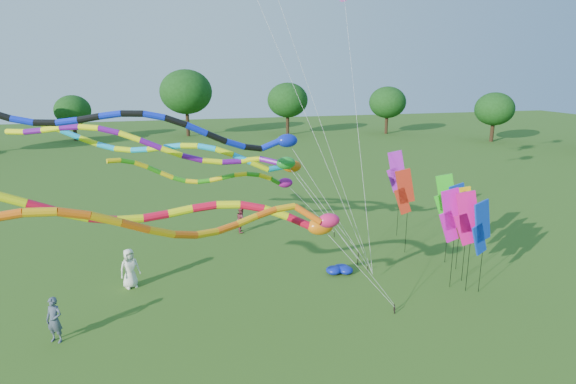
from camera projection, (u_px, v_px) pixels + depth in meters
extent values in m
plane|color=#215015|center=(356.00, 331.00, 18.24)|extent=(160.00, 160.00, 0.00)
cylinder|color=#382314|center=(492.00, 130.00, 64.29)|extent=(0.50, 0.50, 3.33)
ellipsoid|color=#12390F|center=(496.00, 96.00, 63.20)|extent=(7.03, 7.03, 5.98)
cylinder|color=#382314|center=(386.00, 124.00, 73.19)|extent=(0.50, 0.50, 2.81)
ellipsoid|color=#12390F|center=(388.00, 99.00, 72.27)|extent=(5.93, 5.93, 5.04)
cylinder|color=#382314|center=(288.00, 124.00, 69.94)|extent=(0.50, 0.50, 3.56)
ellipsoid|color=#12390F|center=(288.00, 91.00, 68.78)|extent=(7.52, 7.52, 6.39)
cylinder|color=#382314|center=(191.00, 127.00, 66.27)|extent=(0.50, 0.50, 3.50)
ellipsoid|color=#12390F|center=(189.00, 93.00, 65.13)|extent=(7.38, 7.38, 6.27)
cylinder|color=#382314|center=(85.00, 138.00, 60.27)|extent=(0.50, 0.50, 2.27)
ellipsoid|color=#12390F|center=(82.00, 114.00, 59.53)|extent=(4.79, 4.79, 4.07)
cylinder|color=black|center=(395.00, 310.00, 19.49)|extent=(0.05, 0.05, 0.30)
cylinder|color=silver|center=(359.00, 268.00, 18.68)|extent=(0.02, 0.02, 4.87)
ellipsoid|color=orange|center=(320.00, 226.00, 17.91)|extent=(1.02, 0.66, 0.66)
cylinder|color=red|center=(300.00, 222.00, 17.79)|extent=(0.30, 0.30, 0.96)
cylinder|color=#DBE10B|center=(276.00, 213.00, 17.71)|extent=(0.30, 0.30, 0.93)
cylinder|color=red|center=(252.00, 207.00, 17.62)|extent=(0.30, 0.30, 0.88)
cylinder|color=#DBE10B|center=(228.00, 205.00, 17.51)|extent=(0.30, 0.30, 0.86)
cylinder|color=red|center=(205.00, 207.00, 17.37)|extent=(0.30, 0.30, 0.86)
cylinder|color=#DBE10B|center=(181.00, 211.00, 17.19)|extent=(0.30, 0.30, 0.87)
cylinder|color=red|center=(156.00, 216.00, 16.94)|extent=(0.30, 0.30, 0.87)
cylinder|color=#DBE10B|center=(130.00, 219.00, 16.63)|extent=(0.30, 0.30, 0.88)
cylinder|color=red|center=(103.00, 219.00, 16.25)|extent=(0.30, 0.30, 0.90)
cylinder|color=#DBE10B|center=(74.00, 215.00, 15.83)|extent=(0.30, 0.30, 0.93)
cylinder|color=red|center=(43.00, 208.00, 15.41)|extent=(0.30, 0.30, 0.95)
cylinder|color=#DBE10B|center=(11.00, 199.00, 15.02)|extent=(0.30, 0.30, 0.94)
cylinder|color=black|center=(394.00, 307.00, 19.72)|extent=(0.05, 0.05, 0.30)
cylinder|color=silver|center=(364.00, 266.00, 18.36)|extent=(0.02, 0.02, 5.34)
ellipsoid|color=#E9195A|center=(329.00, 220.00, 17.04)|extent=(0.81, 0.52, 0.52)
cylinder|color=#FF610D|center=(308.00, 214.00, 16.84)|extent=(0.24, 0.24, 1.07)
cylinder|color=#FFAA0D|center=(285.00, 208.00, 16.64)|extent=(0.24, 0.24, 0.75)
cylinder|color=#FF610D|center=(266.00, 213.00, 16.29)|extent=(0.24, 0.24, 0.76)
cylinder|color=#FFAA0D|center=(247.00, 220.00, 15.90)|extent=(0.24, 0.24, 0.77)
cylinder|color=#FF610D|center=(227.00, 228.00, 15.45)|extent=(0.24, 0.24, 0.77)
cylinder|color=#FFAA0D|center=(207.00, 233.00, 14.94)|extent=(0.24, 0.24, 0.78)
cylinder|color=#FF610D|center=(185.00, 235.00, 14.38)|extent=(0.24, 0.24, 0.81)
cylinder|color=#FFAA0D|center=(161.00, 232.00, 13.80)|extent=(0.24, 0.24, 0.84)
cylinder|color=#FF610D|center=(135.00, 226.00, 13.22)|extent=(0.24, 0.24, 0.85)
cylinder|color=#FFAA0D|center=(106.00, 219.00, 12.68)|extent=(0.24, 0.24, 0.83)
cylinder|color=#FF610D|center=(74.00, 214.00, 12.21)|extent=(0.24, 0.24, 0.78)
cylinder|color=#FFAA0D|center=(40.00, 212.00, 11.84)|extent=(0.24, 0.24, 0.76)
cylinder|color=#FF610D|center=(5.00, 216.00, 11.55)|extent=(0.24, 0.24, 0.77)
cylinder|color=black|center=(358.00, 262.00, 24.38)|extent=(0.05, 0.05, 0.30)
cylinder|color=silver|center=(323.00, 213.00, 23.65)|extent=(0.02, 0.02, 6.19)
ellipsoid|color=#198A22|center=(286.00, 163.00, 22.95)|extent=(0.93, 0.60, 0.60)
cylinder|color=#680C8D|center=(269.00, 161.00, 23.12)|extent=(0.27, 0.27, 1.02)
cylinder|color=#FEFF0D|center=(250.00, 160.00, 23.24)|extent=(0.27, 0.27, 0.92)
cylinder|color=#680C8D|center=(232.00, 162.00, 23.06)|extent=(0.27, 0.27, 0.92)
cylinder|color=#FEFF0D|center=(212.00, 161.00, 22.83)|extent=(0.27, 0.27, 0.93)
cylinder|color=#680C8D|center=(192.00, 158.00, 22.56)|extent=(0.27, 0.27, 0.96)
cylinder|color=#FEFF0D|center=(172.00, 152.00, 22.27)|extent=(0.27, 0.27, 0.99)
cylinder|color=#680C8D|center=(151.00, 144.00, 22.01)|extent=(0.27, 0.27, 0.99)
cylinder|color=#FEFF0D|center=(130.00, 137.00, 21.81)|extent=(0.27, 0.27, 0.96)
cylinder|color=#680C8D|center=(109.00, 131.00, 21.70)|extent=(0.27, 0.27, 0.93)
cylinder|color=#FEFF0D|center=(89.00, 127.00, 21.68)|extent=(0.27, 0.27, 0.91)
cylinder|color=#680C8D|center=(70.00, 127.00, 21.77)|extent=(0.27, 0.27, 0.92)
cylinder|color=#FEFF0D|center=(51.00, 129.00, 21.91)|extent=(0.27, 0.27, 0.93)
cylinder|color=#680C8D|center=(33.00, 131.00, 22.09)|extent=(0.27, 0.27, 0.93)
cylinder|color=#FEFF0D|center=(16.00, 132.00, 22.25)|extent=(0.27, 0.27, 0.92)
cylinder|color=black|center=(368.00, 268.00, 23.54)|extent=(0.05, 0.05, 0.30)
cylinder|color=silver|center=(330.00, 207.00, 22.13)|extent=(0.02, 0.02, 7.57)
ellipsoid|color=#0B1EA7|center=(287.00, 141.00, 20.76)|extent=(0.90, 0.58, 0.58)
cylinder|color=#0D24D6|center=(270.00, 145.00, 20.61)|extent=(0.26, 0.26, 0.85)
cylinder|color=black|center=(253.00, 148.00, 20.33)|extent=(0.26, 0.26, 0.83)
cylinder|color=#0D24D6|center=(235.00, 144.00, 19.88)|extent=(0.26, 0.26, 0.86)
cylinder|color=black|center=(216.00, 137.00, 19.43)|extent=(0.26, 0.26, 0.89)
cylinder|color=#0D24D6|center=(196.00, 129.00, 19.02)|extent=(0.26, 0.26, 0.88)
cylinder|color=black|center=(176.00, 121.00, 18.67)|extent=(0.26, 0.26, 0.85)
cylinder|color=#0D24D6|center=(154.00, 116.00, 18.41)|extent=(0.26, 0.26, 0.81)
cylinder|color=black|center=(132.00, 114.00, 18.25)|extent=(0.26, 0.26, 0.80)
cylinder|color=#0D24D6|center=(110.00, 115.00, 18.17)|extent=(0.26, 0.26, 0.82)
cylinder|color=black|center=(89.00, 118.00, 18.15)|extent=(0.26, 0.26, 0.83)
cylinder|color=#0D24D6|center=(67.00, 122.00, 18.13)|extent=(0.26, 0.26, 0.82)
cylinder|color=black|center=(45.00, 123.00, 18.09)|extent=(0.26, 0.26, 0.81)
cylinder|color=#0D24D6|center=(22.00, 121.00, 17.98)|extent=(0.26, 0.26, 0.82)
cylinder|color=black|center=(358.00, 254.00, 25.36)|extent=(0.05, 0.05, 0.30)
cylinder|color=silver|center=(326.00, 210.00, 24.65)|extent=(0.02, 0.02, 5.83)
ellipsoid|color=#CB5E0B|center=(292.00, 166.00, 23.97)|extent=(0.96, 0.62, 0.62)
cylinder|color=#0EAEEF|center=(277.00, 168.00, 23.74)|extent=(0.28, 0.28, 0.93)
cylinder|color=#D6ED0C|center=(260.00, 166.00, 23.41)|extent=(0.28, 0.28, 0.93)
cylinder|color=#0EAEEF|center=(242.00, 159.00, 23.20)|extent=(0.28, 0.28, 0.92)
cylinder|color=#D6ED0C|center=(225.00, 152.00, 23.06)|extent=(0.28, 0.28, 0.89)
cylinder|color=#0EAEEF|center=(207.00, 147.00, 23.02)|extent=(0.28, 0.28, 0.85)
cylinder|color=#D6ED0C|center=(190.00, 146.00, 23.07)|extent=(0.28, 0.28, 0.85)
cylinder|color=#0EAEEF|center=(173.00, 146.00, 23.20)|extent=(0.28, 0.28, 0.86)
cylinder|color=#D6ED0C|center=(156.00, 148.00, 23.37)|extent=(0.28, 0.28, 0.87)
cylinder|color=#0EAEEF|center=(140.00, 150.00, 23.53)|extent=(0.28, 0.28, 0.86)
cylinder|color=#D6ED0C|center=(123.00, 149.00, 23.65)|extent=(0.28, 0.28, 0.85)
cylinder|color=#0EAEEF|center=(106.00, 147.00, 23.68)|extent=(0.28, 0.28, 0.87)
cylinder|color=#D6ED0C|center=(89.00, 141.00, 23.62)|extent=(0.28, 0.28, 0.90)
cylinder|color=#0EAEEF|center=(71.00, 134.00, 23.48)|extent=(0.28, 0.28, 0.92)
cylinder|color=#D6ED0C|center=(51.00, 127.00, 23.27)|extent=(0.28, 0.28, 0.91)
cylinder|color=black|center=(334.00, 234.00, 28.35)|extent=(0.05, 0.05, 0.30)
cylinder|color=silver|center=(310.00, 208.00, 27.48)|extent=(0.02, 0.02, 4.42)
ellipsoid|color=#910D74|center=(285.00, 183.00, 26.63)|extent=(0.86, 0.55, 0.55)
cylinder|color=#299213|center=(275.00, 181.00, 26.13)|extent=(0.25, 0.25, 0.94)
cylinder|color=yellow|center=(265.00, 177.00, 25.64)|extent=(0.25, 0.25, 0.67)
cylinder|color=#299213|center=(253.00, 174.00, 25.51)|extent=(0.25, 0.25, 0.64)
cylinder|color=yellow|center=(241.00, 174.00, 25.46)|extent=(0.25, 0.25, 0.65)
cylinder|color=#299213|center=(228.00, 176.00, 25.47)|extent=(0.25, 0.25, 0.67)
cylinder|color=yellow|center=(216.00, 179.00, 25.50)|extent=(0.25, 0.25, 0.67)
cylinder|color=#299213|center=(204.00, 181.00, 25.51)|extent=(0.25, 0.25, 0.65)
cylinder|color=yellow|center=(192.00, 181.00, 25.46)|extent=(0.25, 0.25, 0.64)
cylinder|color=#299213|center=(179.00, 179.00, 25.33)|extent=(0.25, 0.25, 0.66)
cylinder|color=yellow|center=(167.00, 175.00, 25.10)|extent=(0.25, 0.25, 0.70)
cylinder|color=#299213|center=(154.00, 170.00, 24.79)|extent=(0.25, 0.25, 0.72)
cylinder|color=yellow|center=(141.00, 165.00, 24.43)|extent=(0.25, 0.25, 0.71)
cylinder|color=#299213|center=(127.00, 161.00, 24.04)|extent=(0.25, 0.25, 0.68)
cylinder|color=yellow|center=(114.00, 161.00, 23.66)|extent=(0.25, 0.25, 0.66)
cylinder|color=black|center=(372.00, 277.00, 22.56)|extent=(0.04, 0.04, 0.30)
cylinder|color=silver|center=(281.00, 57.00, 20.64)|extent=(0.01, 0.01, 21.43)
cylinder|color=black|center=(372.00, 277.00, 22.56)|extent=(0.04, 0.04, 0.30)
cylinder|color=silver|center=(282.00, 9.00, 19.16)|extent=(0.01, 0.01, 24.81)
cylinder|color=black|center=(372.00, 277.00, 22.56)|extent=(0.04, 0.04, 0.30)
cylinder|color=silver|center=(357.00, 125.00, 23.69)|extent=(0.01, 0.01, 14.55)
cylinder|color=black|center=(483.00, 250.00, 20.94)|extent=(0.02, 0.02, 3.94)
cube|color=#0D35BB|center=(482.00, 221.00, 20.50)|extent=(1.14, 0.36, 1.93)
cube|color=#0D35BB|center=(479.00, 239.00, 20.66)|extent=(0.99, 0.33, 1.51)
cylinder|color=black|center=(454.00, 242.00, 21.36)|extent=(0.02, 0.02, 4.32)
cube|color=#EE0DBE|center=(452.00, 209.00, 20.93)|extent=(1.16, 0.18, 1.93)
cube|color=#EE0DBE|center=(449.00, 227.00, 21.12)|extent=(1.01, 0.17, 1.51)
cylinder|color=black|center=(407.00, 214.00, 25.47)|extent=(0.02, 0.02, 4.29)
cube|color=red|center=(405.00, 186.00, 25.06)|extent=(1.16, 0.25, 1.93)
cube|color=red|center=(403.00, 201.00, 25.25)|extent=(1.01, 0.23, 1.51)
cylinder|color=black|center=(399.00, 197.00, 28.02)|extent=(0.02, 0.02, 4.79)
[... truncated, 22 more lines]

